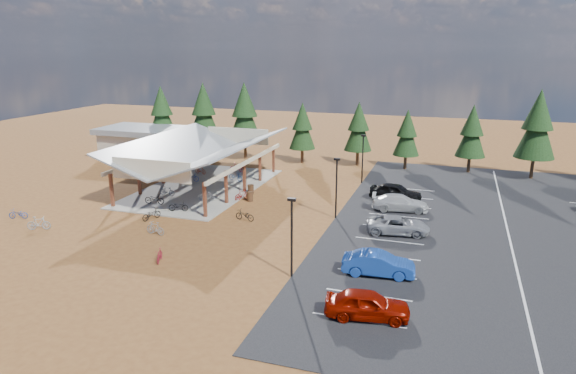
{
  "coord_description": "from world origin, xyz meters",
  "views": [
    {
      "loc": [
        14.06,
        -38.05,
        13.95
      ],
      "look_at": [
        0.93,
        1.56,
        2.46
      ],
      "focal_mm": 32.0,
      "sensor_mm": 36.0,
      "label": 1
    }
  ],
  "objects_px": {
    "trash_bin_1": "(251,189)",
    "bike_7": "(237,168)",
    "bike_0": "(154,199)",
    "car_0": "(367,304)",
    "bike_6": "(236,176)",
    "bike_12": "(151,214)",
    "bike_pavilion": "(201,151)",
    "bike_2": "(191,177)",
    "lamp_post_1": "(336,184)",
    "trash_bin_0": "(250,196)",
    "lamp_post_0": "(292,232)",
    "car_3": "(400,203)",
    "bike_5": "(207,196)",
    "bike_11": "(160,255)",
    "lamp_post_2": "(363,155)",
    "bike_3": "(200,170)",
    "bike_4": "(178,206)",
    "outbuilding": "(145,142)",
    "bike_15": "(242,195)",
    "bike_9": "(39,223)",
    "bike_16": "(245,215)",
    "car_2": "(398,225)",
    "bike_13": "(155,228)",
    "bike_10": "(18,214)",
    "bike_1": "(167,191)",
    "car_1": "(379,264)",
    "car_4": "(396,192)"
  },
  "relations": [
    {
      "from": "trash_bin_1",
      "to": "bike_7",
      "type": "height_order",
      "value": "bike_7"
    },
    {
      "from": "bike_0",
      "to": "car_0",
      "type": "height_order",
      "value": "car_0"
    },
    {
      "from": "bike_6",
      "to": "bike_12",
      "type": "height_order",
      "value": "bike_6"
    },
    {
      "from": "bike_pavilion",
      "to": "bike_2",
      "type": "xyz_separation_m",
      "value": [
        -2.21,
        1.55,
        -3.28
      ]
    },
    {
      "from": "lamp_post_1",
      "to": "trash_bin_0",
      "type": "bearing_deg",
      "value": 165.6
    },
    {
      "from": "lamp_post_0",
      "to": "car_3",
      "type": "bearing_deg",
      "value": 72.59
    },
    {
      "from": "trash_bin_0",
      "to": "car_3",
      "type": "xyz_separation_m",
      "value": [
        13.6,
        1.41,
        0.29
      ]
    },
    {
      "from": "bike_pavilion",
      "to": "car_0",
      "type": "bearing_deg",
      "value": -45.29
    },
    {
      "from": "lamp_post_0",
      "to": "bike_0",
      "type": "bearing_deg",
      "value": 147.78
    },
    {
      "from": "bike_5",
      "to": "bike_11",
      "type": "bearing_deg",
      "value": -175.05
    },
    {
      "from": "trash_bin_0",
      "to": "trash_bin_1",
      "type": "xyz_separation_m",
      "value": [
        -0.86,
        2.32,
        0.0
      ]
    },
    {
      "from": "car_0",
      "to": "lamp_post_2",
      "type": "bearing_deg",
      "value": 2.01
    },
    {
      "from": "bike_2",
      "to": "bike_11",
      "type": "relative_size",
      "value": 1.15
    },
    {
      "from": "bike_3",
      "to": "car_0",
      "type": "relative_size",
      "value": 0.34
    },
    {
      "from": "trash_bin_1",
      "to": "car_3",
      "type": "relative_size",
      "value": 0.19
    },
    {
      "from": "bike_3",
      "to": "bike_4",
      "type": "bearing_deg",
      "value": -147.56
    },
    {
      "from": "lamp_post_0",
      "to": "bike_2",
      "type": "relative_size",
      "value": 3.02
    },
    {
      "from": "outbuilding",
      "to": "bike_6",
      "type": "bearing_deg",
      "value": -25.36
    },
    {
      "from": "bike_6",
      "to": "bike_15",
      "type": "relative_size",
      "value": 1.09
    },
    {
      "from": "bike_5",
      "to": "bike_9",
      "type": "bearing_deg",
      "value": 131.48
    },
    {
      "from": "bike_pavilion",
      "to": "bike_16",
      "type": "height_order",
      "value": "bike_pavilion"
    },
    {
      "from": "outbuilding",
      "to": "bike_3",
      "type": "xyz_separation_m",
      "value": [
        11.19,
        -6.19,
        -1.48
      ]
    },
    {
      "from": "lamp_post_2",
      "to": "car_2",
      "type": "distance_m",
      "value": 15.35
    },
    {
      "from": "trash_bin_1",
      "to": "bike_15",
      "type": "height_order",
      "value": "bike_15"
    },
    {
      "from": "car_2",
      "to": "bike_16",
      "type": "bearing_deg",
      "value": 85.01
    },
    {
      "from": "bike_11",
      "to": "bike_5",
      "type": "bearing_deg",
      "value": 84.55
    },
    {
      "from": "bike_13",
      "to": "bike_16",
      "type": "bearing_deg",
      "value": 144.24
    },
    {
      "from": "bike_10",
      "to": "bike_7",
      "type": "bearing_deg",
      "value": 134.36
    },
    {
      "from": "bike_3",
      "to": "bike_10",
      "type": "xyz_separation_m",
      "value": [
        -7.34,
        -18.34,
        -0.13
      ]
    },
    {
      "from": "bike_6",
      "to": "bike_11",
      "type": "height_order",
      "value": "bike_6"
    },
    {
      "from": "bike_9",
      "to": "lamp_post_0",
      "type": "bearing_deg",
      "value": -117.82
    },
    {
      "from": "bike_5",
      "to": "bike_15",
      "type": "distance_m",
      "value": 3.27
    },
    {
      "from": "lamp_post_1",
      "to": "bike_0",
      "type": "relative_size",
      "value": 2.75
    },
    {
      "from": "bike_3",
      "to": "bike_13",
      "type": "relative_size",
      "value": 0.88
    },
    {
      "from": "bike_11",
      "to": "car_2",
      "type": "distance_m",
      "value": 17.84
    },
    {
      "from": "bike_1",
      "to": "trash_bin_1",
      "type": "bearing_deg",
      "value": -64.96
    },
    {
      "from": "bike_2",
      "to": "car_0",
      "type": "distance_m",
      "value": 31.59
    },
    {
      "from": "trash_bin_0",
      "to": "bike_9",
      "type": "height_order",
      "value": "bike_9"
    },
    {
      "from": "trash_bin_1",
      "to": "bike_11",
      "type": "relative_size",
      "value": 0.61
    },
    {
      "from": "bike_7",
      "to": "bike_16",
      "type": "distance_m",
      "value": 16.68
    },
    {
      "from": "lamp_post_0",
      "to": "bike_10",
      "type": "bearing_deg",
      "value": 172.15
    },
    {
      "from": "trash_bin_0",
      "to": "car_1",
      "type": "height_order",
      "value": "car_1"
    },
    {
      "from": "bike_6",
      "to": "bike_16",
      "type": "xyz_separation_m",
      "value": [
        5.87,
        -11.37,
        -0.12
      ]
    },
    {
      "from": "car_3",
      "to": "bike_5",
      "type": "bearing_deg",
      "value": 91.74
    },
    {
      "from": "lamp_post_0",
      "to": "bike_11",
      "type": "height_order",
      "value": "lamp_post_0"
    },
    {
      "from": "bike_pavilion",
      "to": "lamp_post_0",
      "type": "distance_m",
      "value": 22.69
    },
    {
      "from": "bike_12",
      "to": "bike_13",
      "type": "distance_m",
      "value": 3.71
    },
    {
      "from": "bike_pavilion",
      "to": "car_0",
      "type": "relative_size",
      "value": 4.34
    },
    {
      "from": "lamp_post_1",
      "to": "bike_9",
      "type": "relative_size",
      "value": 2.83
    },
    {
      "from": "car_2",
      "to": "car_4",
      "type": "bearing_deg",
      "value": -0.72
    }
  ]
}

